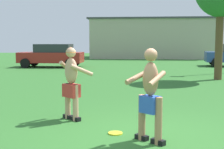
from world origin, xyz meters
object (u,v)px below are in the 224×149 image
Objects in this scene: car_red_mid_lot at (52,55)px; player_near at (150,94)px; player_in_red at (71,80)px; frisbee at (115,133)px.

player_near is at bearing -67.84° from car_red_mid_lot.
car_red_mid_lot is (-6.34, 15.57, -0.05)m from player_near.
player_near is 16.82m from car_red_mid_lot.
frisbee is (1.09, -1.02, -0.90)m from player_in_red.
frisbee is at bearing -69.39° from car_red_mid_lot.
frisbee is at bearing -42.94° from player_in_red.
car_red_mid_lot is (-5.69, 15.13, 0.81)m from frisbee.
player_near reaches higher than player_in_red.
car_red_mid_lot reaches higher than frisbee.
car_red_mid_lot is at bearing 108.05° from player_in_red.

